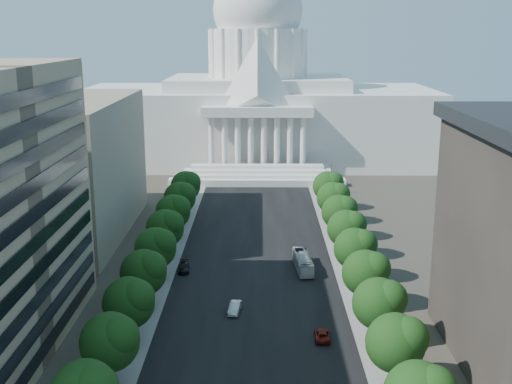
{
  "coord_description": "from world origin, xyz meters",
  "views": [
    {
      "loc": [
        1.0,
        -37.6,
        44.2
      ],
      "look_at": [
        0.16,
        79.06,
        14.88
      ],
      "focal_mm": 45.0,
      "sensor_mm": 36.0,
      "label": 1
    }
  ],
  "objects_px": {
    "car_red": "(322,335)",
    "city_bus": "(303,262)",
    "car_silver": "(235,308)",
    "car_dark_b": "(184,267)"
  },
  "relations": [
    {
      "from": "car_silver",
      "to": "car_red",
      "type": "xyz_separation_m",
      "value": [
        13.25,
        -9.19,
        -0.12
      ]
    },
    {
      "from": "car_red",
      "to": "car_silver",
      "type": "bearing_deg",
      "value": -31.85
    },
    {
      "from": "car_dark_b",
      "to": "city_bus",
      "type": "height_order",
      "value": "city_bus"
    },
    {
      "from": "car_silver",
      "to": "city_bus",
      "type": "relative_size",
      "value": 0.43
    },
    {
      "from": "car_red",
      "to": "city_bus",
      "type": "relative_size",
      "value": 0.43
    },
    {
      "from": "car_red",
      "to": "city_bus",
      "type": "xyz_separation_m",
      "value": [
        -1.04,
        28.38,
        0.89
      ]
    },
    {
      "from": "car_silver",
      "to": "city_bus",
      "type": "bearing_deg",
      "value": 65.19
    },
    {
      "from": "car_silver",
      "to": "car_red",
      "type": "distance_m",
      "value": 16.12
    },
    {
      "from": "car_silver",
      "to": "car_dark_b",
      "type": "height_order",
      "value": "car_silver"
    },
    {
      "from": "car_dark_b",
      "to": "city_bus",
      "type": "xyz_separation_m",
      "value": [
        22.61,
        0.92,
        0.82
      ]
    }
  ]
}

